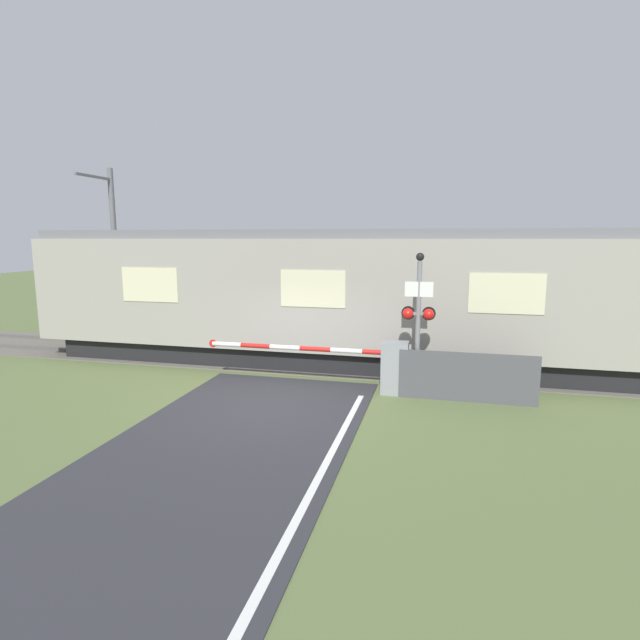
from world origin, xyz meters
TOP-DOWN VIEW (x-y plane):
  - ground_plane at (0.00, 0.00)m, footprint 80.00×80.00m
  - track_bed at (0.00, 3.92)m, footprint 36.00×3.20m
  - train at (0.35, 3.92)m, footprint 16.79×3.13m
  - crossing_barrier at (2.20, 1.41)m, footprint 4.92×0.44m
  - signal_post at (3.03, 1.42)m, footprint 0.76×0.26m
  - catenary_pole at (-8.27, 6.42)m, footprint 0.20×1.90m
  - roadside_fence at (4.13, 1.21)m, footprint 2.95×0.06m

SIDE VIEW (x-z plane):
  - ground_plane at x=0.00m, z-range 0.00..0.00m
  - track_bed at x=0.00m, z-range -0.04..0.09m
  - roadside_fence at x=4.13m, z-range 0.00..1.10m
  - crossing_barrier at x=2.20m, z-range 0.05..1.27m
  - signal_post at x=3.03m, z-range 0.23..3.46m
  - train at x=0.35m, z-range 0.05..3.81m
  - catenary_pole at x=-8.27m, z-range 0.15..6.18m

